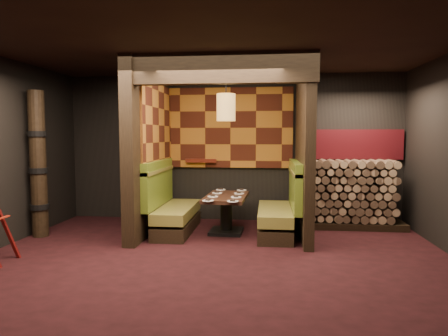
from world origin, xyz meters
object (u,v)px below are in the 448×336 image
pendant_lamp (226,107)px  firewood_stack (355,194)px  booth_bench_right (281,211)px  totem_column (38,165)px  dining_table (226,209)px  booth_bench_left (171,209)px

pendant_lamp → firewood_stack: (2.28, 0.75, -1.53)m
booth_bench_right → totem_column: size_ratio=0.67×
totem_column → firewood_stack: size_ratio=1.39×
dining_table → totem_column: 3.19m
firewood_stack → dining_table: bearing=-162.9°
dining_table → firewood_stack: (2.28, 0.70, 0.19)m
booth_bench_left → pendant_lamp: (0.96, -0.05, 1.74)m
totem_column → booth_bench_right: bearing=7.9°
booth_bench_left → totem_column: 2.30m
dining_table → pendant_lamp: (0.00, -0.05, 1.72)m
booth_bench_right → booth_bench_left: bearing=180.0°
booth_bench_left → booth_bench_right: bearing=0.0°
booth_bench_left → firewood_stack: firewood_stack is taller
booth_bench_right → dining_table: size_ratio=1.26×
dining_table → firewood_stack: 2.40m
booth_bench_right → firewood_stack: size_ratio=0.92×
dining_table → firewood_stack: firewood_stack is taller
pendant_lamp → firewood_stack: 2.85m
booth_bench_left → firewood_stack: size_ratio=0.92×
booth_bench_right → dining_table: (-0.93, -0.00, 0.02)m
booth_bench_right → dining_table: 0.93m
booth_bench_left → totem_column: bearing=-165.2°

